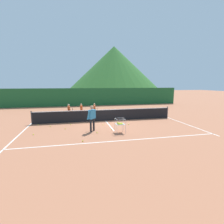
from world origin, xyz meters
TOP-DOWN VIEW (x-y plane):
  - ground_plane at (0.00, 0.00)m, footprint 120.00×120.00m
  - line_baseline_near at (0.00, -5.10)m, footprint 11.74×0.08m
  - line_baseline_far at (0.00, 6.15)m, footprint 11.74×0.08m
  - line_sideline_west at (-5.87, 0.00)m, footprint 0.08×11.25m
  - line_sideline_east at (5.87, 0.00)m, footprint 0.08×11.25m
  - line_service_center at (0.00, 0.00)m, footprint 0.08×6.40m
  - tennis_net at (0.00, 0.00)m, footprint 11.56×0.08m
  - instructor at (-1.41, -2.88)m, footprint 0.62×0.80m
  - student_0 at (-2.99, 1.52)m, footprint 0.47×0.61m
  - student_1 at (-1.91, 1.82)m, footprint 0.23×0.52m
  - student_2 at (-0.71, 1.62)m, footprint 0.41×0.66m
  - ball_cart at (0.28, -3.56)m, footprint 0.58×0.58m
  - tennis_ball_0 at (1.47, -1.71)m, footprint 0.07×0.07m
  - tennis_ball_1 at (-1.39, -1.90)m, footprint 0.07×0.07m
  - tennis_ball_2 at (-0.45, -1.42)m, footprint 0.07×0.07m
  - tennis_ball_3 at (-3.18, -1.97)m, footprint 0.07×0.07m
  - tennis_ball_4 at (-5.00, -2.93)m, footprint 0.07×0.07m
  - tennis_ball_5 at (-2.12, -4.77)m, footprint 0.07×0.07m
  - tennis_ball_6 at (-2.83, -0.83)m, footprint 0.07×0.07m
  - tennis_ball_7 at (-5.22, -0.41)m, footprint 0.07×0.07m
  - tennis_ball_8 at (-4.27, -1.07)m, footprint 0.07×0.07m
  - tennis_ball_9 at (-1.16, -3.40)m, footprint 0.07×0.07m
  - tennis_ball_10 at (-0.10, -2.86)m, footprint 0.07×0.07m
  - windscreen_fence at (0.00, 10.27)m, footprint 25.82×0.08m
  - hill_0 at (14.30, 57.59)m, footprint 39.67×39.67m

SIDE VIEW (x-z plane):
  - ground_plane at x=0.00m, z-range 0.00..0.00m
  - line_baseline_near at x=0.00m, z-range 0.00..0.01m
  - line_baseline_far at x=0.00m, z-range 0.00..0.01m
  - line_sideline_west at x=-5.87m, z-range 0.00..0.01m
  - line_sideline_east at x=5.87m, z-range 0.00..0.01m
  - line_service_center at x=0.00m, z-range 0.00..0.01m
  - tennis_ball_0 at x=1.47m, z-range 0.00..0.07m
  - tennis_ball_1 at x=-1.39m, z-range 0.00..0.07m
  - tennis_ball_2 at x=-0.45m, z-range 0.00..0.07m
  - tennis_ball_3 at x=-3.18m, z-range 0.00..0.07m
  - tennis_ball_4 at x=-5.00m, z-range 0.00..0.07m
  - tennis_ball_5 at x=-2.12m, z-range 0.00..0.07m
  - tennis_ball_6 at x=-2.83m, z-range 0.00..0.07m
  - tennis_ball_7 at x=-5.22m, z-range 0.00..0.07m
  - tennis_ball_8 at x=-4.27m, z-range 0.00..0.07m
  - tennis_ball_9 at x=-1.16m, z-range 0.00..0.07m
  - tennis_ball_10 at x=-0.10m, z-range 0.00..0.07m
  - tennis_net at x=0.00m, z-range -0.03..1.02m
  - ball_cart at x=0.28m, z-range 0.14..1.03m
  - student_1 at x=-1.91m, z-range 0.13..1.42m
  - student_2 at x=-0.71m, z-range 0.13..1.44m
  - student_0 at x=-2.99m, z-range 0.13..1.45m
  - instructor at x=-1.41m, z-range 0.17..1.87m
  - windscreen_fence at x=0.00m, z-range 0.00..2.47m
  - hill_0 at x=14.30m, z-range 0.00..18.52m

